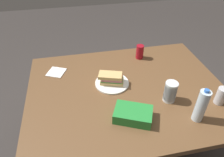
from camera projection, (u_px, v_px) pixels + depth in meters
ground_plane at (124, 146)px, 1.96m from camera, size 8.00×8.00×0.00m
dining_table at (127, 97)px, 1.56m from camera, size 1.44×1.12×0.72m
paper_plate at (112, 83)px, 1.56m from camera, size 0.25×0.25×0.01m
sandwich at (111, 78)px, 1.53m from camera, size 0.20×0.14×0.08m
soda_can_red at (140, 52)px, 1.81m from camera, size 0.07×0.07×0.12m
chip_bag at (133, 114)px, 1.27m from camera, size 0.27×0.23×0.07m
water_bottle_tall at (201, 106)px, 1.22m from camera, size 0.07×0.07×0.24m
plastic_cup_stack at (170, 92)px, 1.38m from camera, size 0.08×0.08×0.15m
soda_can_silver at (221, 96)px, 1.37m from camera, size 0.07×0.07×0.12m
paper_napkin at (56, 72)px, 1.67m from camera, size 0.17×0.17×0.01m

